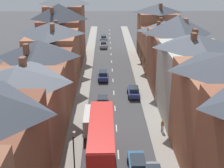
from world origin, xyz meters
The scene contains 15 objects.
pavement_left centered at (-5.10, 38.00, 0.07)m, with size 2.20×104.00×0.14m, color gray.
pavement_right centered at (5.10, 38.00, 0.07)m, with size 2.20×104.00×0.14m, color gray.
centre_line_dashes centered at (0.00, 36.00, 0.01)m, with size 0.14×97.80×0.01m.
terrace_row_left centered at (-10.19, 23.31, 6.07)m, with size 8.00×69.54×14.59m.
terrace_row_right centered at (10.19, 21.26, 5.85)m, with size 8.00×67.65×12.91m.
double_decker_bus_lead centered at (-1.81, 9.42, 2.82)m, with size 2.74×10.80×5.30m.
car_near_blue centered at (3.10, 28.47, 0.82)m, with size 1.90×4.02×1.62m.
car_near_silver centered at (-1.80, 36.48, 0.84)m, with size 1.90×4.48×1.67m.
car_parked_left_a centered at (-1.80, 24.49, 0.83)m, with size 1.90×3.84×1.65m.
car_mid_black centered at (-1.80, 67.74, 0.85)m, with size 1.90×3.93×1.70m.
car_parked_left_b centered at (-1.80, 60.52, 0.85)m, with size 1.90×4.38×1.68m.
car_mid_white centered at (1.80, 8.86, 0.81)m, with size 1.90×4.47×1.60m.
delivery_van centered at (-3.10, 17.62, 1.34)m, with size 2.20×5.20×2.41m.
pedestrian_mid_left centered at (5.68, 16.79, 1.03)m, with size 0.36×0.22×1.61m.
street_lamp centered at (-4.25, 6.75, 3.24)m, with size 0.20×1.12×5.50m.
Camera 1 is at (-1.34, -17.47, 19.50)m, focal length 50.00 mm.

